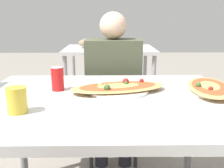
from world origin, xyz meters
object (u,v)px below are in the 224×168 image
object	(u,v)px
pizza_main	(118,88)
drink_glass	(17,100)
person_seated	(113,76)
chair_far_seated	(113,93)
soda_can	(58,79)
pizza_second	(209,88)
dining_table	(105,111)

from	to	relation	value
pizza_main	drink_glass	size ratio (longest dim) A/B	5.00
person_seated	pizza_main	bearing A→B (deg)	91.45
chair_far_seated	soda_can	xyz separation A→B (m)	(-0.31, -0.68, 0.28)
chair_far_seated	person_seated	world-z (taller)	person_seated
pizza_main	soda_can	distance (m)	0.32
drink_glass	pizza_second	xyz separation A→B (m)	(0.90, 0.30, -0.03)
chair_far_seated	soda_can	world-z (taller)	chair_far_seated
chair_far_seated	pizza_second	world-z (taller)	chair_far_seated
person_seated	pizza_second	world-z (taller)	person_seated
pizza_second	chair_far_seated	bearing A→B (deg)	124.45
pizza_main	soda_can	world-z (taller)	soda_can
person_seated	pizza_second	size ratio (longest dim) A/B	2.47
pizza_second	dining_table	bearing A→B (deg)	-169.67
drink_glass	pizza_second	bearing A→B (deg)	18.19
pizza_second	drink_glass	bearing A→B (deg)	-161.81
chair_far_seated	dining_table	bearing A→B (deg)	86.32
chair_far_seated	soda_can	bearing A→B (deg)	65.93
pizza_main	drink_glass	distance (m)	0.52
pizza_main	soda_can	bearing A→B (deg)	174.68
dining_table	pizza_second	distance (m)	0.56
person_seated	pizza_main	distance (m)	0.60
pizza_main	soda_can	size ratio (longest dim) A/B	4.32
chair_far_seated	pizza_second	distance (m)	0.90
person_seated	drink_glass	size ratio (longest dim) A/B	10.72
person_seated	drink_glass	xyz separation A→B (m)	(-0.41, -0.90, 0.11)
soda_can	chair_far_seated	bearing A→B (deg)	65.93
drink_glass	dining_table	bearing A→B (deg)	28.94
dining_table	soda_can	distance (m)	0.31
pizza_main	soda_can	xyz separation A→B (m)	(-0.32, 0.03, 0.04)
person_seated	soda_can	xyz separation A→B (m)	(-0.31, -0.57, 0.12)
dining_table	pizza_second	bearing A→B (deg)	10.33
dining_table	pizza_second	world-z (taller)	pizza_second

